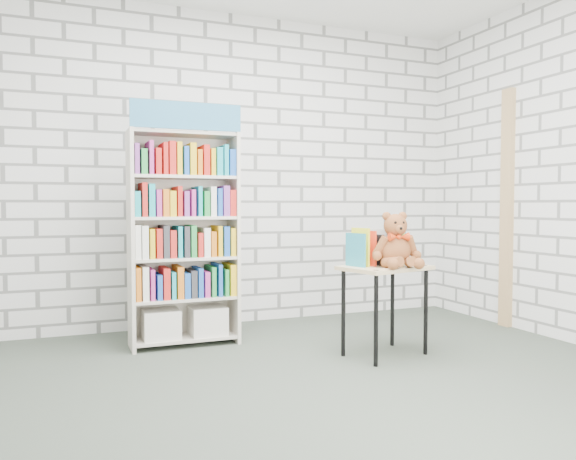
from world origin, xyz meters
name	(u,v)px	position (x,y,z in m)	size (l,w,h in m)	color
ground	(327,388)	(0.00, 0.00, 0.00)	(4.50, 4.50, 0.00)	#3C463B
room_shell	(328,82)	(0.00, 0.00, 1.78)	(4.52, 4.02, 2.81)	silver
bookshelf	(184,236)	(-0.57, 1.36, 0.84)	(0.82, 0.32, 1.84)	beige
display_table	(385,278)	(0.71, 0.51, 0.55)	(0.69, 0.55, 0.65)	#D5B77F
table_books	(375,248)	(0.68, 0.60, 0.77)	(0.45, 0.28, 0.25)	teal
teddy_bear	(396,245)	(0.74, 0.42, 0.80)	(0.36, 0.34, 0.39)	brown
door_trim	(507,208)	(2.23, 0.95, 1.05)	(0.05, 0.12, 2.10)	tan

